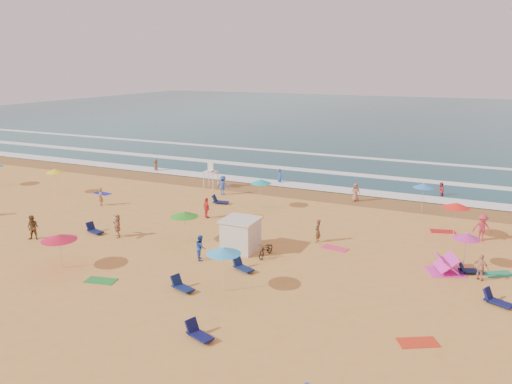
% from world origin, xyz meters
% --- Properties ---
extents(ground, '(220.00, 220.00, 0.00)m').
position_xyz_m(ground, '(0.00, 0.00, 0.00)').
color(ground, gold).
rests_on(ground, ground).
extents(ocean, '(220.00, 140.00, 0.18)m').
position_xyz_m(ocean, '(0.00, 84.00, 0.00)').
color(ocean, '#0C4756').
rests_on(ocean, ground).
extents(wet_sand, '(220.00, 220.00, 0.00)m').
position_xyz_m(wet_sand, '(0.00, 12.50, 0.01)').
color(wet_sand, olive).
rests_on(wet_sand, ground).
extents(surf_foam, '(200.00, 18.70, 0.05)m').
position_xyz_m(surf_foam, '(0.00, 21.32, 0.10)').
color(surf_foam, white).
rests_on(surf_foam, ground).
extents(cabana, '(2.00, 2.00, 2.00)m').
position_xyz_m(cabana, '(0.35, -2.70, 1.00)').
color(cabana, silver).
rests_on(cabana, ground).
extents(cabana_roof, '(2.20, 2.20, 0.12)m').
position_xyz_m(cabana_roof, '(0.35, -2.70, 2.06)').
color(cabana_roof, silver).
rests_on(cabana_roof, cabana).
extents(bicycle, '(0.73, 1.81, 0.93)m').
position_xyz_m(bicycle, '(2.25, -3.00, 0.47)').
color(bicycle, black).
rests_on(bicycle, ground).
extents(lifeguard_stand, '(1.20, 1.20, 2.10)m').
position_xyz_m(lifeguard_stand, '(-9.66, 10.98, 1.05)').
color(lifeguard_stand, white).
rests_on(lifeguard_stand, ground).
extents(beach_umbrellas, '(59.96, 26.24, 0.81)m').
position_xyz_m(beach_umbrellas, '(2.21, -0.73, 2.10)').
color(beach_umbrellas, '#DA307F').
rests_on(beach_umbrellas, ground).
extents(loungers, '(39.30, 21.20, 0.34)m').
position_xyz_m(loungers, '(5.74, -2.86, 0.17)').
color(loungers, '#0E1649').
rests_on(loungers, ground).
extents(towels, '(42.15, 25.91, 0.03)m').
position_xyz_m(towels, '(3.44, -1.64, 0.01)').
color(towels, red).
rests_on(towels, ground).
extents(popup_tents, '(7.59, 11.00, 1.20)m').
position_xyz_m(popup_tents, '(15.25, 3.63, 0.60)').
color(popup_tents, '#EE34C0').
rests_on(popup_tents, ground).
extents(beachgoers, '(40.92, 24.53, 2.14)m').
position_xyz_m(beachgoers, '(1.76, 5.26, 0.82)').
color(beachgoers, brown).
rests_on(beachgoers, ground).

